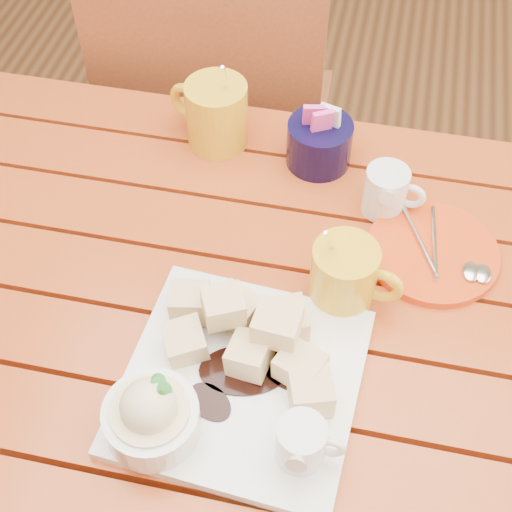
% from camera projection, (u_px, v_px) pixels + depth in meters
% --- Properties ---
extents(ground, '(5.00, 5.00, 0.00)m').
position_uv_depth(ground, '(249.00, 491.00, 1.58)').
color(ground, '#4F2C16').
rests_on(ground, ground).
extents(table, '(1.20, 0.79, 0.75)m').
position_uv_depth(table, '(246.00, 336.00, 1.08)').
color(table, '#9B2D14').
rests_on(table, ground).
extents(dessert_plate, '(0.31, 0.31, 0.12)m').
position_uv_depth(dessert_plate, '(222.00, 382.00, 0.87)').
color(dessert_plate, white).
rests_on(dessert_plate, table).
extents(coffee_mug_left, '(0.14, 0.10, 0.17)m').
position_uv_depth(coffee_mug_left, '(215.00, 113.00, 1.15)').
color(coffee_mug_left, gold).
rests_on(coffee_mug_left, table).
extents(coffee_mug_right, '(0.13, 0.09, 0.15)m').
position_uv_depth(coffee_mug_right, '(346.00, 275.00, 0.95)').
color(coffee_mug_right, gold).
rests_on(coffee_mug_right, table).
extents(cream_pitcher, '(0.09, 0.08, 0.08)m').
position_uv_depth(cream_pitcher, '(387.00, 191.00, 1.06)').
color(cream_pitcher, white).
rests_on(cream_pitcher, table).
extents(sugar_caddy, '(0.10, 0.10, 0.11)m').
position_uv_depth(sugar_caddy, '(319.00, 142.00, 1.13)').
color(sugar_caddy, black).
rests_on(sugar_caddy, table).
extents(orange_saucer, '(0.19, 0.19, 0.02)m').
position_uv_depth(orange_saucer, '(434.00, 253.00, 1.03)').
color(orange_saucer, red).
rests_on(orange_saucer, table).
extents(chair_far, '(0.46, 0.46, 0.93)m').
position_uv_depth(chair_far, '(220.00, 126.00, 1.56)').
color(chair_far, brown).
rests_on(chair_far, ground).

